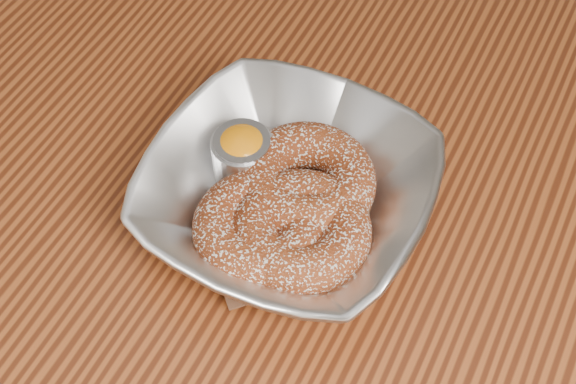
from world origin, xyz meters
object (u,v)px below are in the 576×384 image
at_px(serving_bowl, 288,194).
at_px(donut_extra, 301,231).
at_px(donut_back, 306,181).
at_px(donut_front, 260,227).
at_px(table, 339,258).
at_px(ramekin, 243,155).

relative_size(serving_bowl, donut_extra, 2.05).
relative_size(donut_back, donut_front, 1.08).
relative_size(table, donut_extra, 11.00).
height_order(serving_bowl, donut_extra, serving_bowl).
xyz_separation_m(serving_bowl, donut_front, (-0.00, -0.04, 0.00)).
height_order(donut_back, donut_extra, donut_back).
relative_size(serving_bowl, ramekin, 4.47).
xyz_separation_m(donut_front, ramekin, (-0.04, 0.05, 0.00)).
xyz_separation_m(table, ramekin, (-0.08, -0.02, 0.13)).
distance_m(table, serving_bowl, 0.14).
bearing_deg(serving_bowl, donut_back, 64.19).
bearing_deg(donut_extra, donut_front, -159.85).
xyz_separation_m(donut_back, donut_extra, (0.02, -0.04, -0.00)).
bearing_deg(ramekin, serving_bowl, -16.71).
height_order(serving_bowl, donut_back, serving_bowl).
bearing_deg(donut_extra, donut_back, 111.07).
height_order(donut_extra, ramekin, ramekin).
xyz_separation_m(serving_bowl, ramekin, (-0.05, 0.01, 0.01)).
xyz_separation_m(table, serving_bowl, (-0.04, -0.04, 0.13)).
xyz_separation_m(donut_extra, ramekin, (-0.07, 0.04, 0.00)).
bearing_deg(ramekin, donut_front, -50.42).
bearing_deg(ramekin, donut_extra, -29.83).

